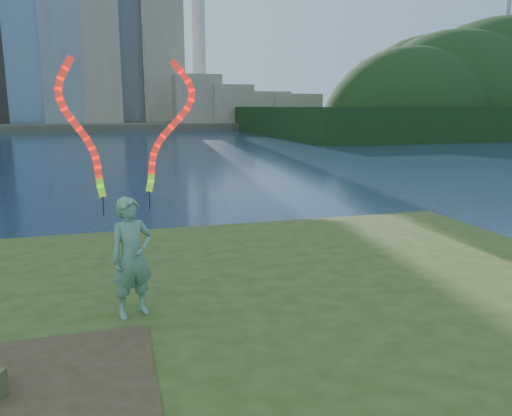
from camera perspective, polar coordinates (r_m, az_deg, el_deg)
name	(u,v)px	position (r m, az deg, el deg)	size (l,w,h in m)	color
ground	(176,325)	(9.76, -9.16, -13.02)	(320.00, 320.00, 0.00)	#18243D
grassy_knoll	(195,368)	(7.57, -7.02, -17.74)	(20.00, 18.00, 0.80)	#394819
dirt_patch	(13,398)	(6.61, -26.06, -18.88)	(3.20, 3.00, 0.02)	#47331E
far_shore	(117,124)	(103.90, -15.63, 9.20)	(320.00, 40.00, 1.20)	#4B4637
wooded_hill	(495,131)	(91.71, 25.62, 7.98)	(78.00, 50.00, 63.00)	black
woman_with_ribbons	(130,229)	(7.87, -14.21, -2.34)	(2.00, 0.89, 4.24)	#1F6A3C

